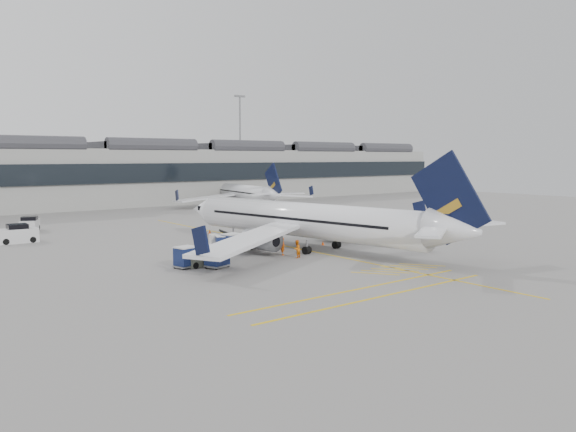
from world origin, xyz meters
TOP-DOWN VIEW (x-y plane):
  - ground at (0.00, 0.00)m, footprint 220.00×220.00m
  - terminal at (0.00, 71.93)m, footprint 200.00×20.45m
  - light_masts at (-1.67, 86.00)m, footprint 113.00×0.60m
  - apron_markings at (10.00, 10.00)m, footprint 0.25×60.00m
  - airliner_main at (10.61, 5.62)m, footprint 34.14×37.58m
  - airliner_far at (34.62, 54.35)m, footprint 29.04×31.95m
  - belt_loader at (3.45, 10.14)m, footprint 5.41×3.39m
  - baggage_cart_a at (2.64, 9.40)m, footprint 2.01×1.85m
  - baggage_cart_b at (-1.88, 3.07)m, footprint 2.25×2.04m
  - baggage_cart_c at (3.30, 8.93)m, footprint 1.94×1.65m
  - baggage_cart_d at (-4.04, 4.65)m, footprint 2.03×1.80m
  - ramp_agent_a at (6.38, 4.54)m, footprint 0.70×0.77m
  - ramp_agent_b at (6.49, 2.53)m, footprint 1.01×0.90m
  - pushback_tug at (-2.73, 4.57)m, footprint 2.65×1.77m
  - safety_cone_nose at (8.56, 22.27)m, footprint 0.39×0.39m
  - safety_cone_engine at (13.57, 6.78)m, footprint 0.34×0.34m
  - service_van_left at (-11.96, 28.97)m, footprint 4.14×2.18m
  - service_van_mid at (-8.49, 38.22)m, footprint 3.22×4.22m
  - service_van_right at (22.35, 42.35)m, footprint 3.29×1.67m

SIDE VIEW (x-z plane):
  - ground at x=0.00m, z-range 0.00..0.00m
  - apron_markings at x=10.00m, z-range 0.00..0.01m
  - safety_cone_engine at x=13.57m, z-range 0.00..0.47m
  - safety_cone_nose at x=8.56m, z-range 0.00..0.54m
  - pushback_tug at x=-2.73m, z-range -0.08..1.34m
  - belt_loader at x=3.45m, z-range -0.45..1.71m
  - service_van_right at x=22.35m, z-range -0.09..1.60m
  - ramp_agent_b at x=6.49m, z-range 0.00..1.71m
  - service_van_mid at x=-8.49m, z-range -0.10..1.84m
  - ramp_agent_a at x=6.38m, z-range 0.00..1.76m
  - baggage_cart_a at x=2.64m, z-range 0.06..1.79m
  - service_van_left at x=-11.96m, z-range -0.11..1.98m
  - baggage_cart_d at x=-4.04m, z-range 0.07..1.93m
  - baggage_cart_c at x=3.30m, z-range 0.07..1.96m
  - baggage_cart_b at x=-1.88m, z-range 0.07..2.04m
  - airliner_far at x=34.62m, z-range -1.76..6.77m
  - airliner_main at x=10.61m, z-range -2.07..7.98m
  - terminal at x=0.00m, z-range -0.06..12.34m
  - light_masts at x=-1.67m, z-range 1.77..27.22m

